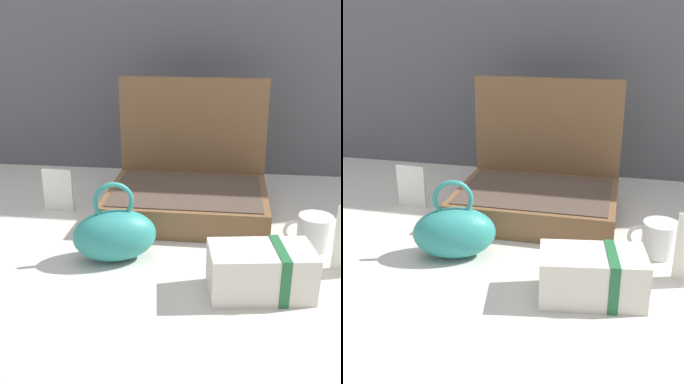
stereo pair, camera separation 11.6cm
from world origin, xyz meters
TOP-DOWN VIEW (x-y plane):
  - ground_plane at (0.00, 0.00)m, footprint 6.00×6.00m
  - open_suitcase at (0.06, 0.18)m, footprint 0.44×0.34m
  - teal_pouch_handbag at (-0.09, -0.13)m, footprint 0.22×0.16m
  - cream_toiletry_bag at (0.24, -0.23)m, footprint 0.23×0.15m
  - coffee_mug at (0.38, -0.01)m, footprint 0.12×0.08m
  - info_card_left at (-0.32, 0.14)m, footprint 0.09×0.01m

SIDE VIEW (x-z plane):
  - ground_plane at x=0.00m, z-range 0.00..0.00m
  - coffee_mug at x=0.38m, z-range 0.00..0.08m
  - cream_toiletry_bag at x=0.24m, z-range 0.00..0.10m
  - info_card_left at x=-0.32m, z-range 0.00..0.13m
  - teal_pouch_handbag at x=-0.09m, z-range -0.03..0.16m
  - open_suitcase at x=0.06m, z-range -0.11..0.26m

